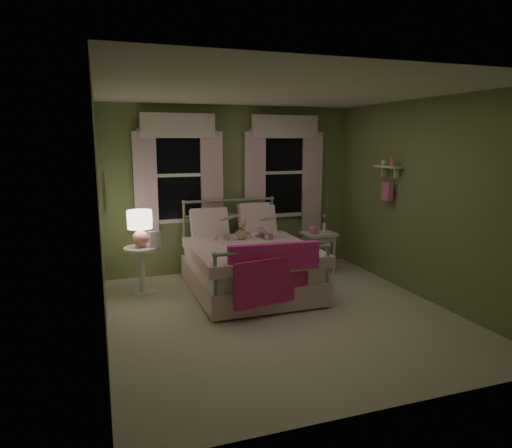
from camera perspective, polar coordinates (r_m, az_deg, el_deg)
name	(u,v)px	position (r m, az deg, el deg)	size (l,w,h in m)	color
room_shell	(283,208)	(5.28, 3.33, 2.05)	(4.20, 4.20, 4.20)	silver
bed	(249,264)	(6.35, -0.94, -5.01)	(1.58, 2.04, 1.18)	white
pink_throw	(275,267)	(5.37, 2.36, -5.34)	(1.10, 0.29, 0.71)	#FA319F
child_left	(220,220)	(6.56, -4.50, 0.54)	(0.27, 0.18, 0.75)	#F7D1DD
child_right	(257,220)	(6.72, 0.13, 0.56)	(0.34, 0.26, 0.69)	#F7D1DD
book_left	(225,221)	(6.32, -3.93, 0.32)	(0.20, 0.27, 0.03)	beige
book_right	(263,222)	(6.49, 0.85, 0.24)	(0.20, 0.27, 0.02)	beige
teddy_bear	(242,231)	(6.51, -1.74, -0.88)	(0.22, 0.17, 0.29)	tan
nightstand_left	(142,264)	(6.40, -14.10, -4.83)	(0.46, 0.46, 0.65)	white
table_lamp	(140,225)	(6.28, -14.31, -0.11)	(0.33, 0.33, 0.49)	#E08584
book_nightstand	(149,247)	(6.27, -13.22, -2.85)	(0.16, 0.22, 0.02)	beige
nightstand_right	(319,239)	(7.20, 7.83, -1.85)	(0.50, 0.40, 0.64)	white
pink_toy	(313,229)	(7.12, 7.16, -0.67)	(0.14, 0.18, 0.14)	pink
bud_vase	(324,223)	(7.25, 8.54, 0.15)	(0.06, 0.06, 0.28)	white
window_left	(179,170)	(6.97, -9.60, 6.62)	(1.34, 0.13, 1.96)	black
window_right	(284,168)	(7.44, 3.52, 6.97)	(1.34, 0.13, 1.96)	black
wall_shelf	(388,179)	(6.78, 16.12, 5.42)	(0.15, 0.50, 0.60)	white
framed_picture	(104,191)	(5.47, -18.49, 3.93)	(0.03, 0.32, 0.42)	beige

